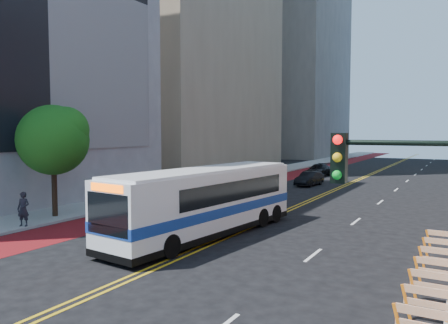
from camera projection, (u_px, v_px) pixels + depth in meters
ground at (131, 278)px, 15.68m from camera, size 160.00×160.00×0.00m
sidewalk_left at (233, 179)px, 47.62m from camera, size 4.00×140.00×0.15m
bus_lane_paint at (265, 182)px, 45.72m from camera, size 3.60×140.00×0.01m
center_line_inner at (341, 186)px, 41.84m from camera, size 0.14×140.00×0.01m
center_line_outer at (345, 187)px, 41.66m from camera, size 0.14×140.00×0.01m
lane_dashes at (407, 181)px, 46.35m from camera, size 0.14×98.20×0.01m
midrise_left_far at (290, 4)px, 92.95m from camera, size 20.00×26.00×65.00m
construction_barriers at (434, 275)px, 13.91m from camera, size 1.42×10.91×1.00m
street_tree at (54, 137)px, 26.09m from camera, size 4.20×4.20×6.70m
traffic_signal at (401, 218)px, 7.76m from camera, size 2.21×0.34×5.07m
transit_bus at (207, 201)px, 21.97m from camera, size 4.05×12.60×3.40m
car_a at (234, 178)px, 42.13m from camera, size 2.11×4.53×1.50m
car_b at (309, 179)px, 42.38m from camera, size 1.80×4.23×1.36m
car_c at (318, 170)px, 51.27m from camera, size 2.23×5.00×1.43m
pedestrian at (23, 209)px, 23.49m from camera, size 0.79×0.65×1.87m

